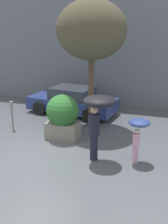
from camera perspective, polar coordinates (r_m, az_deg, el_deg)
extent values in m
plane|color=#51565B|center=(9.40, -9.53, -8.30)|extent=(40.00, 40.00, 0.00)
cube|color=slate|center=(14.57, 1.91, 13.37)|extent=(18.00, 0.30, 6.00)
cube|color=gray|center=(10.39, -4.29, -3.69)|extent=(1.18, 0.74, 0.61)
sphere|color=#286028|center=(10.15, -4.39, 0.26)|extent=(1.19, 1.19, 1.19)
cylinder|color=#1E1E2D|center=(8.73, 2.00, -7.13)|extent=(0.24, 0.24, 0.83)
cylinder|color=#1E1E2D|center=(8.45, 2.06, -2.52)|extent=(0.35, 0.35, 0.66)
sphere|color=tan|center=(8.31, 2.09, 0.35)|extent=(0.23, 0.23, 0.23)
cylinder|color=#4C4C51|center=(8.30, 3.15, -0.09)|extent=(0.02, 0.02, 0.70)
ellipsoid|color=black|center=(8.20, 3.19, 2.24)|extent=(0.98, 0.98, 0.31)
cylinder|color=#D199B7|center=(8.75, 10.40, -8.50)|extent=(0.15, 0.15, 0.53)
cylinder|color=#D199B7|center=(8.55, 10.57, -5.65)|extent=(0.22, 0.22, 0.42)
sphere|color=beige|center=(8.44, 10.68, -3.90)|extent=(0.14, 0.14, 0.14)
cylinder|color=#4C4C51|center=(8.52, 11.09, -3.76)|extent=(0.02, 0.02, 0.51)
ellipsoid|color=navy|center=(8.43, 11.20, -2.14)|extent=(0.65, 0.65, 0.21)
cube|color=navy|center=(13.21, -2.40, 1.73)|extent=(4.26, 2.20, 0.58)
cube|color=#2D333D|center=(13.08, -2.43, 3.99)|extent=(2.00, 1.67, 0.49)
cylinder|color=black|center=(13.18, -9.00, 0.79)|extent=(0.64, 0.30, 0.62)
cylinder|color=black|center=(14.57, -5.26, 2.56)|extent=(0.64, 0.30, 0.62)
cylinder|color=black|center=(11.99, 1.09, -0.68)|extent=(0.64, 0.30, 0.62)
cylinder|color=black|center=(13.50, 4.06, 1.38)|extent=(0.64, 0.30, 0.62)
cylinder|color=brown|center=(11.18, 1.44, 4.58)|extent=(0.23, 0.23, 3.11)
ellipsoid|color=#4C4733|center=(10.89, 1.53, 16.36)|extent=(2.65, 2.65, 2.25)
cylinder|color=#595B60|center=(11.51, -14.36, -1.15)|extent=(0.05, 0.05, 0.96)
cylinder|color=gray|center=(11.34, -14.57, 1.62)|extent=(0.14, 0.14, 0.20)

